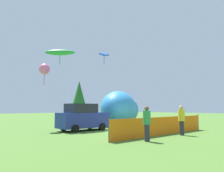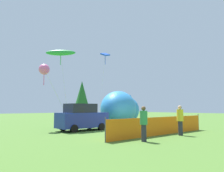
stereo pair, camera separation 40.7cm
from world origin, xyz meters
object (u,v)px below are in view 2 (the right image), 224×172
object	(u,v)px
folding_chair	(164,123)
kite_pink_octopus	(44,69)
kite_green_fish	(61,53)
parked_car	(82,117)
spectator_in_blue_shirt	(180,119)
kite_blue_box	(105,56)
inflatable_cat	(121,110)
spectator_in_white_shirt	(144,122)

from	to	relation	value
folding_chair	kite_pink_octopus	size ratio (longest dim) A/B	0.16
kite_pink_octopus	kite_green_fish	distance (m)	5.69
parked_car	spectator_in_blue_shirt	bearing A→B (deg)	-64.06
kite_green_fish	kite_blue_box	xyz separation A→B (m)	(6.23, 0.10, 0.72)
folding_chair	inflatable_cat	distance (m)	5.08
folding_chair	kite_green_fish	size ratio (longest dim) A/B	0.11
kite_green_fish	inflatable_cat	bearing A→B (deg)	-45.10
kite_green_fish	kite_blue_box	bearing A→B (deg)	0.91
inflatable_cat	spectator_in_white_shirt	xyz separation A→B (m)	(-6.54, -8.40, -0.55)
inflatable_cat	kite_green_fish	world-z (taller)	kite_green_fish
spectator_in_blue_shirt	kite_green_fish	world-z (taller)	kite_green_fish
spectator_in_white_shirt	spectator_in_blue_shirt	distance (m)	3.74
parked_car	kite_pink_octopus	distance (m)	5.02
inflatable_cat	kite_green_fish	distance (m)	8.72
folding_chair	spectator_in_blue_shirt	world-z (taller)	spectator_in_blue_shirt
spectator_in_blue_shirt	kite_green_fish	bearing A→B (deg)	97.46
kite_green_fish	kite_blue_box	size ratio (longest dim) A/B	0.90
parked_car	spectator_in_blue_shirt	xyz separation A→B (m)	(3.01, -6.73, 0.04)
folding_chair	kite_green_fish	bearing A→B (deg)	40.89
kite_blue_box	folding_chair	bearing A→B (deg)	-99.20
spectator_in_blue_shirt	kite_blue_box	xyz separation A→B (m)	(4.55, 12.91, 7.22)
spectator_in_blue_shirt	kite_pink_octopus	size ratio (longest dim) A/B	0.36
spectator_in_white_shirt	inflatable_cat	bearing A→B (deg)	52.09
parked_car	kite_pink_octopus	xyz separation A→B (m)	(-2.10, 2.42, 3.87)
inflatable_cat	kite_pink_octopus	world-z (taller)	kite_pink_octopus
inflatable_cat	kite_blue_box	world-z (taller)	kite_blue_box
spectator_in_white_shirt	spectator_in_blue_shirt	world-z (taller)	spectator_in_blue_shirt
folding_chair	inflatable_cat	bearing A→B (deg)	16.88
spectator_in_white_shirt	kite_green_fish	size ratio (longest dim) A/B	0.23
parked_car	spectator_in_blue_shirt	size ratio (longest dim) A/B	2.10
folding_chair	kite_green_fish	xyz separation A→B (m)	(-4.68, 9.46, 7.04)
spectator_in_blue_shirt	kite_pink_octopus	world-z (taller)	kite_pink_octopus
spectator_in_white_shirt	kite_blue_box	world-z (taller)	kite_blue_box
spectator_in_blue_shirt	kite_pink_octopus	bearing A→B (deg)	119.21
kite_blue_box	parked_car	bearing A→B (deg)	-140.72
parked_car	kite_pink_octopus	size ratio (longest dim) A/B	0.75
folding_chair	spectator_in_blue_shirt	xyz separation A→B (m)	(-3.01, -3.36, 0.55)
spectator_in_white_shirt	folding_chair	bearing A→B (deg)	27.00
inflatable_cat	spectator_in_blue_shirt	bearing A→B (deg)	-141.46
folding_chair	spectator_in_blue_shirt	bearing A→B (deg)	152.72
kite_blue_box	spectator_in_blue_shirt	bearing A→B (deg)	-109.42
spectator_in_white_shirt	kite_green_fish	world-z (taller)	kite_green_fish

